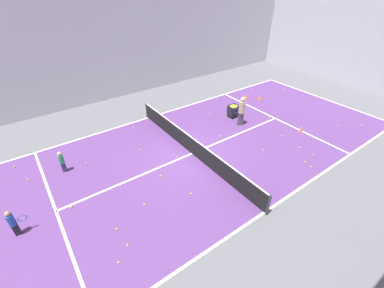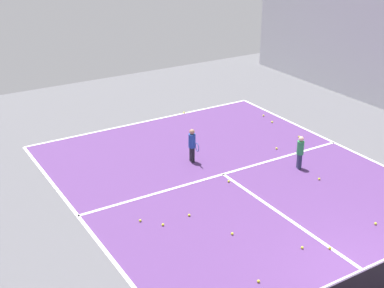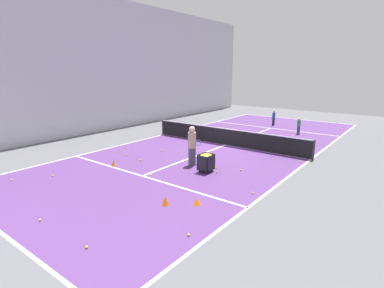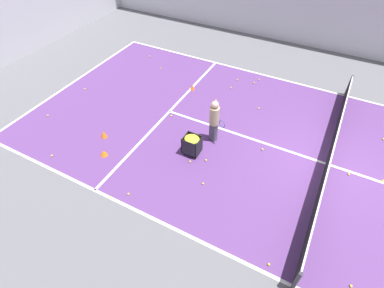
{
  "view_description": "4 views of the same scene",
  "coord_description": "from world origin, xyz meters",
  "px_view_note": "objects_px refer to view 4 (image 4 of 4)",
  "views": [
    {
      "loc": [
        8.44,
        -6.08,
        7.56
      ],
      "look_at": [
        0.0,
        0.0,
        0.58
      ],
      "focal_mm": 24.0,
      "sensor_mm": 36.0,
      "label": 1
    },
    {
      "loc": [
        8.44,
        5.62,
        7.48
      ],
      "look_at": [
        0.35,
        -7.65,
        0.62
      ],
      "focal_mm": 50.0,
      "sensor_mm": 36.0,
      "label": 2
    },
    {
      "loc": [
        -8.44,
        14.15,
        4.12
      ],
      "look_at": [
        -0.72,
        4.04,
        0.97
      ],
      "focal_mm": 28.0,
      "sensor_mm": 36.0,
      "label": 3
    },
    {
      "loc": [
        -8.44,
        0.86,
        7.76
      ],
      "look_at": [
        -1.72,
        4.4,
        0.45
      ],
      "focal_mm": 28.0,
      "sensor_mm": 36.0,
      "label": 4
    }
  ],
  "objects_px": {
    "training_cone_0": "(104,134)",
    "training_cone_1": "(192,87)",
    "tennis_net": "(331,154)",
    "ball_cart": "(192,142)",
    "coach_at_net": "(214,119)"
  },
  "relations": [
    {
      "from": "training_cone_0",
      "to": "training_cone_1",
      "type": "relative_size",
      "value": 0.94
    },
    {
      "from": "tennis_net",
      "to": "training_cone_1",
      "type": "relative_size",
      "value": 30.69
    },
    {
      "from": "ball_cart",
      "to": "training_cone_0",
      "type": "height_order",
      "value": "ball_cart"
    },
    {
      "from": "coach_at_net",
      "to": "training_cone_1",
      "type": "xyz_separation_m",
      "value": [
        2.61,
        2.26,
        -0.85
      ]
    },
    {
      "from": "tennis_net",
      "to": "training_cone_0",
      "type": "bearing_deg",
      "value": 108.05
    },
    {
      "from": "ball_cart",
      "to": "training_cone_0",
      "type": "bearing_deg",
      "value": 103.53
    },
    {
      "from": "coach_at_net",
      "to": "training_cone_0",
      "type": "distance_m",
      "value": 4.25
    },
    {
      "from": "tennis_net",
      "to": "coach_at_net",
      "type": "bearing_deg",
      "value": 100.09
    },
    {
      "from": "coach_at_net",
      "to": "ball_cart",
      "type": "distance_m",
      "value": 1.17
    },
    {
      "from": "tennis_net",
      "to": "training_cone_1",
      "type": "bearing_deg",
      "value": 73.27
    },
    {
      "from": "ball_cart",
      "to": "training_cone_1",
      "type": "xyz_separation_m",
      "value": [
        3.61,
        1.89,
        -0.38
      ]
    },
    {
      "from": "coach_at_net",
      "to": "training_cone_0",
      "type": "height_order",
      "value": "coach_at_net"
    },
    {
      "from": "ball_cart",
      "to": "training_cone_0",
      "type": "distance_m",
      "value": 3.5
    },
    {
      "from": "tennis_net",
      "to": "coach_at_net",
      "type": "xyz_separation_m",
      "value": [
        -0.72,
        4.03,
        0.51
      ]
    },
    {
      "from": "training_cone_1",
      "to": "tennis_net",
      "type": "bearing_deg",
      "value": -106.73
    }
  ]
}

